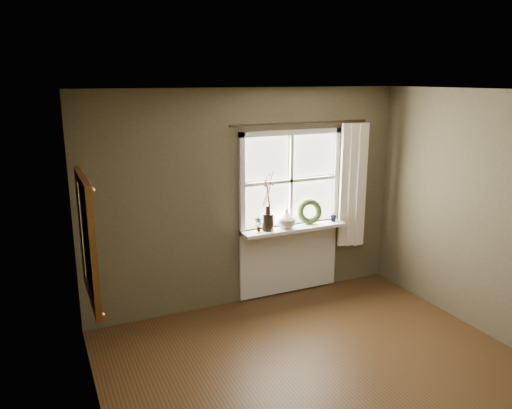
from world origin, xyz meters
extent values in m
plane|color=#3E2713|center=(0.00, 0.00, 0.00)|extent=(4.50, 4.50, 0.00)
plane|color=silver|center=(0.00, 0.00, 2.60)|extent=(4.50, 4.50, 0.00)
cube|color=brown|center=(0.00, 2.30, 1.30)|extent=(4.00, 0.10, 2.60)
cube|color=brown|center=(-2.05, 0.00, 1.30)|extent=(0.10, 4.50, 2.60)
cube|color=silver|center=(0.55, 2.22, 0.89)|extent=(1.36, 0.06, 0.06)
cube|color=silver|center=(0.55, 2.22, 2.07)|extent=(1.36, 0.06, 0.06)
cube|color=silver|center=(-0.10, 2.22, 1.48)|extent=(0.06, 0.06, 1.24)
cube|color=silver|center=(1.20, 2.22, 1.48)|extent=(0.06, 0.06, 1.24)
cube|color=silver|center=(0.55, 2.22, 1.48)|extent=(1.24, 0.05, 0.04)
cube|color=silver|center=(0.55, 2.22, 1.48)|extent=(0.04, 0.05, 1.12)
cube|color=white|center=(0.23, 2.25, 1.77)|extent=(0.59, 0.01, 0.53)
cube|color=white|center=(0.88, 2.25, 1.77)|extent=(0.59, 0.01, 0.53)
cube|color=white|center=(0.23, 2.25, 1.19)|extent=(0.59, 0.01, 0.53)
cube|color=white|center=(0.88, 2.25, 1.19)|extent=(0.59, 0.01, 0.53)
cube|color=silver|center=(0.55, 2.12, 0.90)|extent=(1.36, 0.26, 0.04)
cube|color=silver|center=(0.55, 2.23, 0.46)|extent=(1.36, 0.04, 0.88)
cylinder|color=black|center=(0.19, 2.12, 1.02)|extent=(0.18, 0.18, 0.21)
imported|color=beige|center=(0.44, 2.12, 1.04)|extent=(0.24, 0.24, 0.24)
torus|color=#2F431E|center=(0.79, 2.16, 1.04)|extent=(0.34, 0.20, 0.33)
imported|color=#2F431E|center=(0.07, 2.12, 1.01)|extent=(0.11, 0.09, 0.18)
imported|color=#2F431E|center=(1.13, 2.12, 1.01)|extent=(0.12, 0.11, 0.17)
cube|color=white|center=(1.39, 2.13, 1.37)|extent=(0.36, 0.12, 1.59)
cylinder|color=black|center=(0.65, 2.17, 2.18)|extent=(1.84, 0.03, 0.03)
cube|color=white|center=(-1.97, 1.16, 1.39)|extent=(0.02, 0.77, 0.94)
cube|color=brown|center=(-1.96, 1.16, 1.90)|extent=(0.05, 0.93, 0.08)
cube|color=brown|center=(-1.96, 1.16, 0.88)|extent=(0.05, 0.93, 0.08)
cube|color=brown|center=(-1.96, 0.74, 1.39)|extent=(0.05, 0.08, 0.94)
cube|color=brown|center=(-1.96, 1.58, 1.39)|extent=(0.05, 0.08, 0.94)
sphere|color=silver|center=(-1.91, 1.13, 1.84)|extent=(0.04, 0.04, 0.04)
sphere|color=silver|center=(-1.91, 1.16, 1.80)|extent=(0.04, 0.04, 0.04)
sphere|color=silver|center=(-1.91, 1.19, 1.85)|extent=(0.04, 0.04, 0.04)
camera|label=1|loc=(-2.31, -3.05, 2.71)|focal=35.00mm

